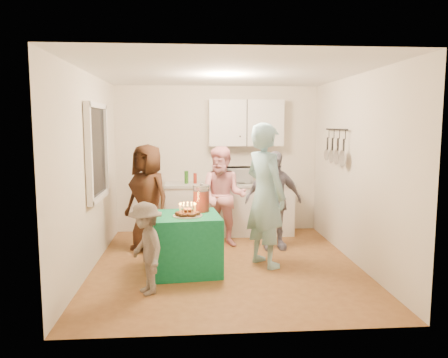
{
  "coord_description": "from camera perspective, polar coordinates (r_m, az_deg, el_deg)",
  "views": [
    {
      "loc": [
        -0.47,
        -5.81,
        1.92
      ],
      "look_at": [
        0.0,
        0.35,
        1.15
      ],
      "focal_mm": 35.0,
      "sensor_mm": 36.0,
      "label": 1
    }
  ],
  "objects": [
    {
      "name": "left_wall",
      "position": [
        6.0,
        -17.15,
        0.85
      ],
      "size": [
        4.0,
        4.0,
        0.0
      ],
      "primitive_type": "plane",
      "color": "silver",
      "rests_on": "floor"
    },
    {
      "name": "donut_cake",
      "position": [
        5.59,
        -4.78,
        -3.96
      ],
      "size": [
        0.38,
        0.38,
        0.18
      ],
      "primitive_type": null,
      "color": "#381C0C",
      "rests_on": "party_table"
    },
    {
      "name": "counter",
      "position": [
        7.69,
        0.72,
        -4.07
      ],
      "size": [
        2.2,
        0.58,
        0.86
      ],
      "primitive_type": "cube",
      "color": "white",
      "rests_on": "floor"
    },
    {
      "name": "countertop",
      "position": [
        7.62,
        0.73,
        -0.71
      ],
      "size": [
        2.24,
        0.62,
        0.05
      ],
      "primitive_type": "cube",
      "color": "beige",
      "rests_on": "counter"
    },
    {
      "name": "pot_rack",
      "position": [
        6.88,
        14.25,
        4.22
      ],
      "size": [
        0.12,
        1.0,
        0.6
      ],
      "primitive_type": "cube",
      "color": "black",
      "rests_on": "right_wall"
    },
    {
      "name": "ceiling",
      "position": [
        5.87,
        0.27,
        13.75
      ],
      "size": [
        4.0,
        4.0,
        0.0
      ],
      "primitive_type": "plane",
      "color": "white",
      "rests_on": "floor"
    },
    {
      "name": "upper_cabinet",
      "position": [
        7.73,
        2.88,
        7.32
      ],
      "size": [
        1.3,
        0.3,
        0.8
      ],
      "primitive_type": "cube",
      "color": "white",
      "rests_on": "back_wall"
    },
    {
      "name": "woman_back_center",
      "position": [
        6.89,
        -0.13,
        -2.33
      ],
      "size": [
        0.91,
        0.79,
        1.58
      ],
      "primitive_type": "imported",
      "rotation": [
        0.0,
        0.0,
        -0.28
      ],
      "color": "pink",
      "rests_on": "floor"
    },
    {
      "name": "woman_back_right",
      "position": [
        6.77,
        6.47,
        -2.78
      ],
      "size": [
        0.93,
        0.47,
        1.52
      ],
      "primitive_type": "imported",
      "rotation": [
        0.0,
        0.0,
        0.11
      ],
      "color": "#160F34",
      "rests_on": "floor"
    },
    {
      "name": "punch_jar",
      "position": [
        5.86,
        -2.99,
        -2.63
      ],
      "size": [
        0.22,
        0.22,
        0.34
      ],
      "primitive_type": "cylinder",
      "color": "red",
      "rests_on": "party_table"
    },
    {
      "name": "floor",
      "position": [
        6.14,
        0.25,
        -11.12
      ],
      "size": [
        4.0,
        4.0,
        0.0
      ],
      "primitive_type": "plane",
      "color": "brown",
      "rests_on": "ground"
    },
    {
      "name": "back_wall",
      "position": [
        7.85,
        -0.91,
        2.58
      ],
      "size": [
        3.6,
        3.6,
        0.0
      ],
      "primitive_type": "plane",
      "color": "silver",
      "rests_on": "floor"
    },
    {
      "name": "microwave",
      "position": [
        7.61,
        1.84,
        0.52
      ],
      "size": [
        0.51,
        0.36,
        0.28
      ],
      "primitive_type": "imported",
      "rotation": [
        0.0,
        0.0,
        -0.04
      ],
      "color": "white",
      "rests_on": "countertop"
    },
    {
      "name": "right_wall",
      "position": [
        6.27,
        16.88,
        1.12
      ],
      "size": [
        4.0,
        4.0,
        0.0
      ],
      "primitive_type": "plane",
      "color": "silver",
      "rests_on": "floor"
    },
    {
      "name": "child_near_left",
      "position": [
        5.08,
        -10.15,
        -8.9
      ],
      "size": [
        0.65,
        0.79,
        1.06
      ],
      "primitive_type": "imported",
      "rotation": [
        0.0,
        0.0,
        -1.13
      ],
      "color": "#5F554C",
      "rests_on": "floor"
    },
    {
      "name": "window_night",
      "position": [
        6.26,
        -16.36,
        3.42
      ],
      "size": [
        0.04,
        1.0,
        1.2
      ],
      "primitive_type": "cube",
      "color": "black",
      "rests_on": "left_wall"
    },
    {
      "name": "man_birthday",
      "position": [
        5.94,
        5.41,
        -2.11
      ],
      "size": [
        0.76,
        0.85,
        1.95
      ],
      "primitive_type": "imported",
      "rotation": [
        0.0,
        0.0,
        2.09
      ],
      "color": "#8FC1D1",
      "rests_on": "floor"
    },
    {
      "name": "party_table",
      "position": [
        5.8,
        -4.93,
        -8.34
      ],
      "size": [
        0.93,
        0.93,
        0.76
      ],
      "primitive_type": "cube",
      "rotation": [
        0.0,
        0.0,
        0.1
      ],
      "color": "#107043",
      "rests_on": "floor"
    },
    {
      "name": "woman_back_left",
      "position": [
        6.77,
        -9.91,
        -2.41
      ],
      "size": [
        0.94,
        0.91,
        1.63
      ],
      "primitive_type": "imported",
      "rotation": [
        0.0,
        0.0,
        -0.69
      ],
      "color": "#5C321A",
      "rests_on": "floor"
    }
  ]
}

